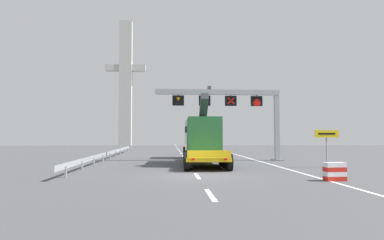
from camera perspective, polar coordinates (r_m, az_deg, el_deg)
ground at (r=18.46m, az=1.02°, el=-9.63°), size 112.00×112.00×0.00m
lane_markings at (r=46.76m, az=-2.17°, el=-5.43°), size 0.20×71.46×0.01m
edge_line_right at (r=31.32m, az=10.47°, el=-6.73°), size 0.20×63.00×0.01m
overhead_lane_gantry at (r=29.40m, az=7.07°, el=2.93°), size 11.31×0.90×6.60m
heavy_haul_truck_yellow at (r=28.01m, az=1.53°, el=-3.19°), size 3.44×14.13×5.30m
exit_sign_yellow at (r=24.38m, az=22.35°, el=-3.04°), size 1.67×0.15×2.60m
crash_barrier_striped at (r=17.75m, az=23.54°, el=-8.22°), size 1.02×0.54×0.90m
guardrail_left at (r=31.55m, az=-14.16°, el=-5.65°), size 0.13×29.55×0.76m
bridge_pylon_distant at (r=76.52m, az=-11.47°, el=6.61°), size 9.00×2.00×28.32m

